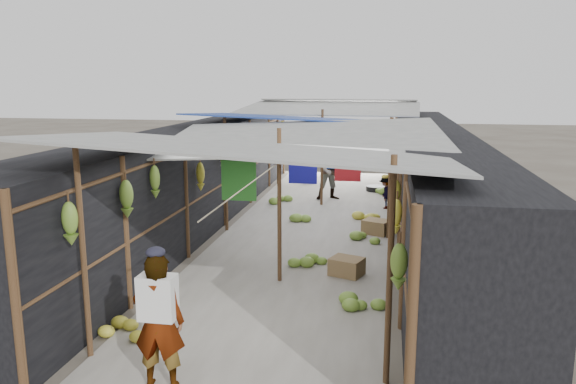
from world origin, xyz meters
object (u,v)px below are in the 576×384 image
Objects in this scene: black_basin at (375,189)px; vendor_elderly at (159,322)px; crate_near at (347,267)px; vendor_seated at (385,193)px; shopper_blue at (331,169)px.

vendor_elderly reaches higher than black_basin.
vendor_seated is at bearing 103.94° from crate_near.
crate_near is 0.93× the size of black_basin.
vendor_seated is (0.60, 5.36, 0.27)m from crate_near.
crate_near is 0.35× the size of vendor_elderly.
shopper_blue is at bearing -127.26° from vendor_seated.
vendor_elderly is (-1.76, -3.98, 0.62)m from crate_near.
black_basin is 11.93m from vendor_elderly.
vendor_elderly is 0.88× the size of shopper_blue.
vendor_elderly is (-2.06, -11.73, 0.69)m from black_basin.
crate_near is 5.40m from vendor_seated.
shopper_blue is (0.84, 10.29, 0.10)m from vendor_elderly.
crate_near is 0.31× the size of shopper_blue.
black_basin is 0.37× the size of vendor_elderly.
vendor_elderly is 10.32m from shopper_blue.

